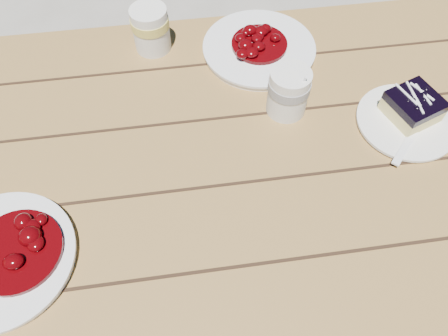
{
  "coord_description": "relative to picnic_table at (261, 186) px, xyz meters",
  "views": [
    {
      "loc": [
        -0.16,
        -0.49,
        1.45
      ],
      "look_at": [
        -0.1,
        -0.08,
        0.81
      ],
      "focal_mm": 35.0,
      "sensor_mm": 36.0,
      "label": 1
    }
  ],
  "objects": [
    {
      "name": "second_plate",
      "position": [
        0.03,
        0.27,
        0.17
      ],
      "size": [
        0.25,
        0.25,
        0.02
      ],
      "primitive_type": "cylinder",
      "color": "white",
      "rests_on": "picnic_table"
    },
    {
      "name": "goulash_stew",
      "position": [
        -0.45,
        -0.17,
        0.2
      ],
      "size": [
        0.15,
        0.15,
        0.04
      ],
      "primitive_type": null,
      "color": "#500206",
      "rests_on": "main_plate"
    },
    {
      "name": "second_cup",
      "position": [
        -0.21,
        0.31,
        0.21
      ],
      "size": [
        0.08,
        0.08,
        0.1
      ],
      "primitive_type": "cylinder",
      "color": "white",
      "rests_on": "picnic_table"
    },
    {
      "name": "ground",
      "position": [
        0.0,
        0.0,
        -0.59
      ],
      "size": [
        60.0,
        60.0,
        0.0
      ],
      "primitive_type": "plane",
      "color": "gray",
      "rests_on": "ground"
    },
    {
      "name": "blueberry_cake",
      "position": [
        0.3,
        0.03,
        0.2
      ],
      "size": [
        0.12,
        0.12,
        0.05
      ],
      "rotation": [
        0.0,
        0.0,
        0.36
      ],
      "color": "#F4E185",
      "rests_on": "dessert_plate"
    },
    {
      "name": "dessert_plate",
      "position": [
        0.29,
        0.01,
        0.17
      ],
      "size": [
        0.19,
        0.19,
        0.01
      ],
      "primitive_type": "cylinder",
      "color": "white",
      "rests_on": "picnic_table"
    },
    {
      "name": "picnic_table",
      "position": [
        0.0,
        0.0,
        0.0
      ],
      "size": [
        2.0,
        1.55,
        0.75
      ],
      "color": "brown",
      "rests_on": "ground"
    },
    {
      "name": "main_plate",
      "position": [
        -0.48,
        -0.18,
        0.17
      ],
      "size": [
        0.24,
        0.24,
        0.02
      ],
      "primitive_type": "cylinder",
      "color": "white",
      "rests_on": "picnic_table"
    },
    {
      "name": "fork_dessert",
      "position": [
        0.27,
        -0.04,
        0.17
      ],
      "size": [
        0.13,
        0.13,
        0.0
      ],
      "primitive_type": null,
      "rotation": [
        0.0,
        0.0,
        -0.75
      ],
      "color": "white",
      "rests_on": "dessert_plate"
    },
    {
      "name": "coffee_cup",
      "position": [
        0.06,
        0.09,
        0.21
      ],
      "size": [
        0.08,
        0.08,
        0.1
      ],
      "primitive_type": "cylinder",
      "color": "white",
      "rests_on": "picnic_table"
    },
    {
      "name": "second_stew",
      "position": [
        0.03,
        0.27,
        0.2
      ],
      "size": [
        0.13,
        0.13,
        0.04
      ],
      "primitive_type": null,
      "color": "#500206",
      "rests_on": "second_plate"
    }
  ]
}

